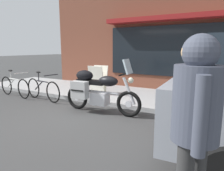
% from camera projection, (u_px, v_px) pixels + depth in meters
% --- Properties ---
extents(ground_plane, '(80.00, 80.00, 0.00)m').
position_uv_depth(ground_plane, '(78.00, 117.00, 5.02)').
color(ground_plane, '#393939').
extents(touring_motorcycle, '(2.16, 0.74, 1.40)m').
position_uv_depth(touring_motorcycle, '(96.00, 89.00, 5.28)').
color(touring_motorcycle, black).
rests_on(touring_motorcycle, ground_plane).
extents(parked_bicycle, '(1.72, 0.48, 0.92)m').
position_uv_depth(parked_bicycle, '(43.00, 89.00, 6.58)').
color(parked_bicycle, black).
rests_on(parked_bicycle, ground_plane).
extents(pedestrian_walking, '(0.47, 0.54, 1.76)m').
position_uv_depth(pedestrian_walking, '(195.00, 116.00, 1.66)').
color(pedestrian_walking, '#343434').
rests_on(pedestrian_walking, ground_plane).
extents(sandwich_board_sign, '(0.55, 0.42, 0.95)m').
position_uv_depth(sandwich_board_sign, '(98.00, 80.00, 6.92)').
color(sandwich_board_sign, silver).
rests_on(sandwich_board_sign, sidewalk_curb).
extents(second_bicycle_by_cafe, '(1.72, 0.48, 0.92)m').
position_uv_depth(second_bicycle_by_cafe, '(14.00, 86.00, 7.08)').
color(second_bicycle_by_cafe, black).
rests_on(second_bicycle_by_cafe, ground_plane).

